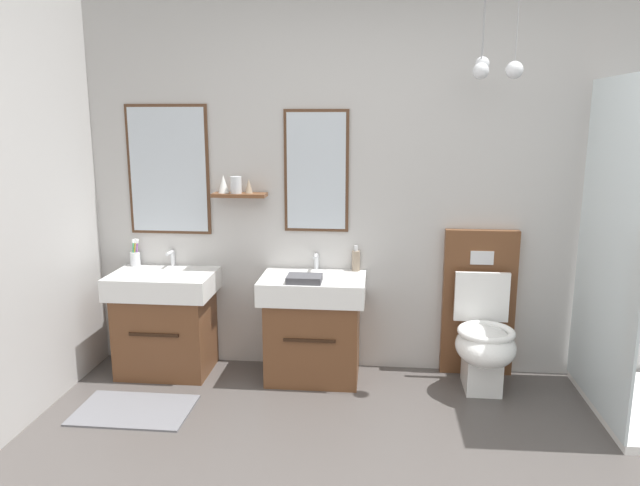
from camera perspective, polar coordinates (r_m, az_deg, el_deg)
wall_back at (r=4.03m, az=7.30°, el=5.59°), size 4.43×0.60×2.56m
bath_mat at (r=3.85m, az=-17.43°, el=-15.07°), size 0.68×0.44×0.01m
vanity_sink_left at (r=4.22m, az=-14.59°, el=-7.12°), size 0.68×0.49×0.70m
tap_on_left_sink at (r=4.28m, az=-14.05°, el=-1.24°), size 0.03×0.13×0.11m
vanity_sink_right at (r=3.99m, az=-0.64°, el=-7.83°), size 0.68×0.49×0.70m
tap_on_right_sink at (r=4.05m, az=-0.38°, el=-1.60°), size 0.03×0.13×0.11m
toilet at (r=4.04m, az=15.27°, el=-7.97°), size 0.48×0.62×1.00m
toothbrush_cup at (r=4.36m, az=-17.33°, el=-1.36°), size 0.07×0.07×0.19m
soap_dispenser at (r=4.03m, az=3.47°, el=-1.67°), size 0.06×0.06×0.17m
folded_hand_towel at (r=3.75m, az=-1.51°, el=-3.46°), size 0.22×0.16×0.04m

